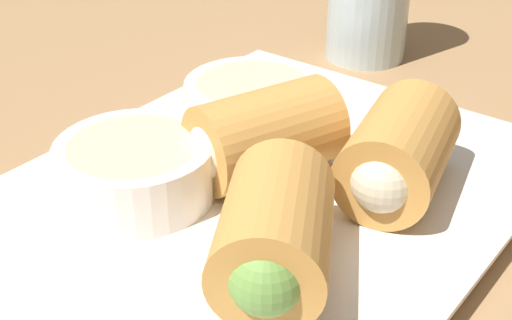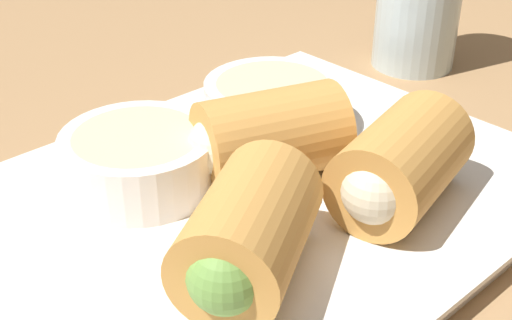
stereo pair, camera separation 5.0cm
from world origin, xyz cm
name	(u,v)px [view 2 (the right image)]	position (x,y,z in cm)	size (l,w,h in cm)	color
table_surface	(202,249)	(0.00, 0.00, 1.00)	(180.00, 140.00, 2.00)	#A87F54
serving_plate	(256,204)	(3.12, -0.71, 2.76)	(31.23, 23.69, 1.50)	white
roll_front_left	(397,167)	(7.11, -6.44, 5.89)	(8.67, 6.38, 4.78)	#D19347
roll_front_right	(246,237)	(-2.05, -5.61, 5.89)	(8.85, 7.88, 4.78)	#D19347
roll_back_left	(263,137)	(4.45, 0.17, 5.89)	(8.71, 7.04, 4.78)	#D19347
dipping_bowl_near	(139,158)	(-0.77, 3.95, 5.10)	(8.06, 8.06, 2.93)	white
dipping_bowl_far	(272,103)	(8.68, 3.84, 5.10)	(8.06, 8.06, 2.93)	white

